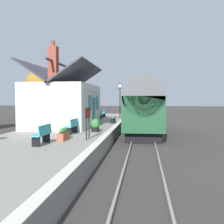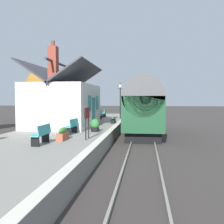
{
  "view_description": "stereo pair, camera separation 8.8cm",
  "coord_description": "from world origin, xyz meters",
  "px_view_note": "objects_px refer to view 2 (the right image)",
  "views": [
    {
      "loc": [
        -18.43,
        -0.95,
        2.84
      ],
      "look_at": [
        1.05,
        1.5,
        1.81
      ],
      "focal_mm": 41.19,
      "sensor_mm": 36.0,
      "label": 1
    },
    {
      "loc": [
        -18.41,
        -1.04,
        2.84
      ],
      "look_at": [
        1.05,
        1.5,
        1.81
      ],
      "focal_mm": 41.19,
      "sensor_mm": 36.0,
      "label": 2
    }
  ],
  "objects_px": {
    "planter_bench_right": "(95,125)",
    "station_sign_board": "(87,115)",
    "train": "(144,106)",
    "bench_near_building": "(100,115)",
    "planter_under_sign": "(86,111)",
    "planter_bench_left": "(91,116)",
    "bench_by_lamp": "(104,113)",
    "planter_corner_building": "(113,120)",
    "planter_edge_far": "(63,134)",
    "station_building": "(64,104)",
    "planter_edge_near": "(79,116)",
    "bench_mid_platform": "(42,134)",
    "tree_mid_background": "(43,88)",
    "lamp_post_platform": "(120,94)",
    "bench_platform_end": "(72,126)"
  },
  "relations": [
    {
      "from": "planter_bench_right",
      "to": "station_sign_board",
      "type": "height_order",
      "value": "station_sign_board"
    },
    {
      "from": "train",
      "to": "bench_near_building",
      "type": "bearing_deg",
      "value": 49.99
    },
    {
      "from": "train",
      "to": "planter_under_sign",
      "type": "height_order",
      "value": "train"
    },
    {
      "from": "planter_bench_left",
      "to": "station_sign_board",
      "type": "height_order",
      "value": "station_sign_board"
    },
    {
      "from": "train",
      "to": "bench_by_lamp",
      "type": "height_order",
      "value": "train"
    },
    {
      "from": "train",
      "to": "station_sign_board",
      "type": "height_order",
      "value": "train"
    },
    {
      "from": "train",
      "to": "planter_corner_building",
      "type": "height_order",
      "value": "train"
    },
    {
      "from": "planter_edge_far",
      "to": "planter_bench_left",
      "type": "height_order",
      "value": "planter_edge_far"
    },
    {
      "from": "station_building",
      "to": "planter_edge_near",
      "type": "xyz_separation_m",
      "value": [
        6.9,
        0.68,
        -1.35
      ]
    },
    {
      "from": "station_building",
      "to": "bench_mid_platform",
      "type": "bearing_deg",
      "value": -169.55
    },
    {
      "from": "bench_mid_platform",
      "to": "bench_near_building",
      "type": "height_order",
      "value": "same"
    },
    {
      "from": "train",
      "to": "planter_corner_building",
      "type": "relative_size",
      "value": 10.24
    },
    {
      "from": "train",
      "to": "planter_edge_far",
      "type": "relative_size",
      "value": 9.85
    },
    {
      "from": "planter_under_sign",
      "to": "tree_mid_background",
      "type": "xyz_separation_m",
      "value": [
        0.45,
        5.5,
        2.86
      ]
    },
    {
      "from": "planter_edge_near",
      "to": "train",
      "type": "bearing_deg",
      "value": -125.25
    },
    {
      "from": "bench_near_building",
      "to": "tree_mid_background",
      "type": "xyz_separation_m",
      "value": [
        6.67,
        8.36,
        2.91
      ]
    },
    {
      "from": "planter_edge_far",
      "to": "station_sign_board",
      "type": "relative_size",
      "value": 0.66
    },
    {
      "from": "bench_by_lamp",
      "to": "planter_corner_building",
      "type": "height_order",
      "value": "bench_by_lamp"
    },
    {
      "from": "tree_mid_background",
      "to": "planter_edge_far",
      "type": "bearing_deg",
      "value": -155.15
    },
    {
      "from": "station_sign_board",
      "to": "tree_mid_background",
      "type": "bearing_deg",
      "value": 28.16
    },
    {
      "from": "bench_near_building",
      "to": "planter_edge_near",
      "type": "xyz_separation_m",
      "value": [
        1.04,
        2.26,
        -0.18
      ]
    },
    {
      "from": "bench_mid_platform",
      "to": "bench_near_building",
      "type": "bearing_deg",
      "value": -0.85
    },
    {
      "from": "tree_mid_background",
      "to": "lamp_post_platform",
      "type": "bearing_deg",
      "value": -115.55
    },
    {
      "from": "train",
      "to": "planter_bench_left",
      "type": "relative_size",
      "value": 12.32
    },
    {
      "from": "planter_under_sign",
      "to": "station_sign_board",
      "type": "distance_m",
      "value": 18.41
    },
    {
      "from": "bench_mid_platform",
      "to": "planter_edge_far",
      "type": "relative_size",
      "value": 1.36
    },
    {
      "from": "station_building",
      "to": "planter_corner_building",
      "type": "height_order",
      "value": "station_building"
    },
    {
      "from": "bench_near_building",
      "to": "station_sign_board",
      "type": "bearing_deg",
      "value": -172.89
    },
    {
      "from": "lamp_post_platform",
      "to": "train",
      "type": "bearing_deg",
      "value": -155.82
    },
    {
      "from": "bench_near_building",
      "to": "bench_platform_end",
      "type": "xyz_separation_m",
      "value": [
        -9.93,
        -0.17,
        0.0
      ]
    },
    {
      "from": "bench_mid_platform",
      "to": "planter_bench_right",
      "type": "distance_m",
      "value": 4.85
    },
    {
      "from": "station_building",
      "to": "bench_platform_end",
      "type": "height_order",
      "value": "station_building"
    },
    {
      "from": "station_building",
      "to": "tree_mid_background",
      "type": "distance_m",
      "value": 14.35
    },
    {
      "from": "bench_mid_platform",
      "to": "lamp_post_platform",
      "type": "relative_size",
      "value": 0.39
    },
    {
      "from": "planter_edge_near",
      "to": "lamp_post_platform",
      "type": "bearing_deg",
      "value": -79.19
    },
    {
      "from": "planter_edge_far",
      "to": "planter_under_sign",
      "type": "relative_size",
      "value": 1.03
    },
    {
      "from": "planter_under_sign",
      "to": "station_sign_board",
      "type": "xyz_separation_m",
      "value": [
        -17.88,
        -4.32,
        0.66
      ]
    },
    {
      "from": "planter_edge_near",
      "to": "bench_near_building",
      "type": "bearing_deg",
      "value": -114.74
    },
    {
      "from": "bench_platform_end",
      "to": "planter_corner_building",
      "type": "distance_m",
      "value": 6.93
    },
    {
      "from": "planter_under_sign",
      "to": "tree_mid_background",
      "type": "bearing_deg",
      "value": 85.28
    },
    {
      "from": "planter_edge_near",
      "to": "station_sign_board",
      "type": "bearing_deg",
      "value": -163.69
    },
    {
      "from": "planter_edge_far",
      "to": "planter_edge_near",
      "type": "xyz_separation_m",
      "value": [
        13.14,
        2.6,
        -0.0
      ]
    },
    {
      "from": "planter_bench_left",
      "to": "train",
      "type": "bearing_deg",
      "value": -129.69
    },
    {
      "from": "bench_platform_end",
      "to": "tree_mid_background",
      "type": "xyz_separation_m",
      "value": [
        16.61,
        8.53,
        2.91
      ]
    },
    {
      "from": "planter_edge_far",
      "to": "station_building",
      "type": "bearing_deg",
      "value": 17.1
    },
    {
      "from": "train",
      "to": "bench_platform_end",
      "type": "distance_m",
      "value": 7.63
    },
    {
      "from": "bench_platform_end",
      "to": "planter_under_sign",
      "type": "distance_m",
      "value": 16.44
    },
    {
      "from": "bench_by_lamp",
      "to": "bench_platform_end",
      "type": "distance_m",
      "value": 13.46
    },
    {
      "from": "bench_by_lamp",
      "to": "planter_bench_right",
      "type": "bearing_deg",
      "value": -173.44
    },
    {
      "from": "planter_edge_near",
      "to": "tree_mid_background",
      "type": "height_order",
      "value": "tree_mid_background"
    }
  ]
}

